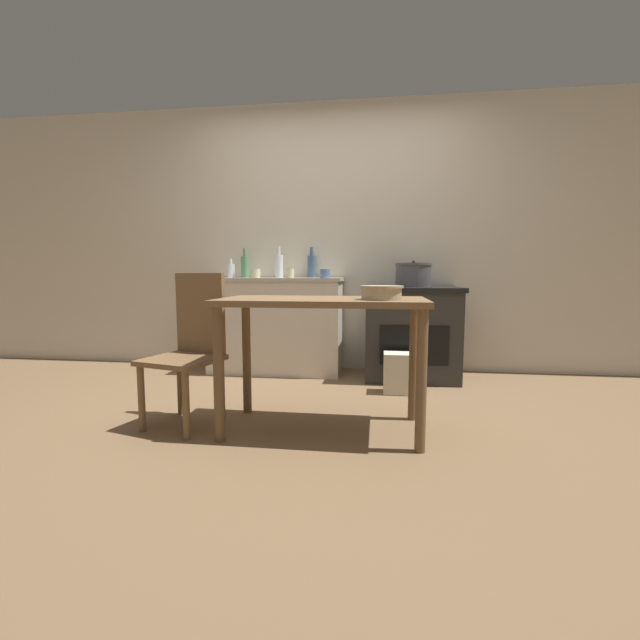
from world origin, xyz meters
TOP-DOWN VIEW (x-y plane):
  - ground_plane at (0.00, 0.00)m, footprint 14.00×14.00m
  - wall_back at (0.00, 1.58)m, footprint 8.00×0.07m
  - counter_cabinet at (-0.52, 1.31)m, footprint 1.25×0.52m
  - stove at (0.73, 1.24)m, footprint 0.84×0.66m
  - work_table at (0.12, -0.16)m, footprint 1.19×0.61m
  - chair at (-0.72, -0.14)m, footprint 0.49×0.49m
  - flour_sack at (0.62, 0.71)m, footprint 0.26×0.18m
  - stock_pot at (0.74, 1.24)m, footprint 0.32×0.32m
  - mixing_bowl_large at (0.45, -0.26)m, footprint 0.24×0.24m
  - bottle_far_left at (-0.85, 1.41)m, footprint 0.08×0.08m
  - bottle_left at (-0.99, 1.42)m, footprint 0.08×0.08m
  - bottle_mid_left at (-0.51, 1.39)m, footprint 0.08×0.08m
  - bottle_center_left at (-0.20, 1.48)m, footprint 0.08×0.08m
  - cup_center at (-0.69, 1.23)m, footprint 0.08×0.08m
  - cup_center_right at (-0.03, 1.15)m, footprint 0.09×0.09m
  - cup_mid_right at (-0.36, 1.18)m, footprint 0.07×0.07m

SIDE VIEW (x-z plane):
  - ground_plane at x=0.00m, z-range 0.00..0.00m
  - flour_sack at x=0.62m, z-range 0.00..0.32m
  - stove at x=0.73m, z-range 0.00..0.82m
  - counter_cabinet at x=-0.52m, z-range 0.00..0.90m
  - chair at x=-0.72m, z-range 0.02..0.95m
  - work_table at x=0.12m, z-range 0.27..1.06m
  - mixing_bowl_large at x=0.45m, z-range 0.79..0.87m
  - stock_pot at x=0.74m, z-range 0.80..1.04m
  - cup_center_right at x=-0.03m, z-range 0.89..0.97m
  - cup_center at x=-0.69m, z-range 0.89..0.98m
  - cup_mid_right at x=-0.36m, z-range 0.89..0.98m
  - bottle_left at x=-0.99m, z-range 0.87..1.06m
  - bottle_far_left at x=-0.85m, z-range 0.86..1.14m
  - bottle_center_left at x=-0.20m, z-range 0.86..1.15m
  - bottle_mid_left at x=-0.51m, z-range 0.86..1.16m
  - wall_back at x=0.00m, z-range 0.00..2.55m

